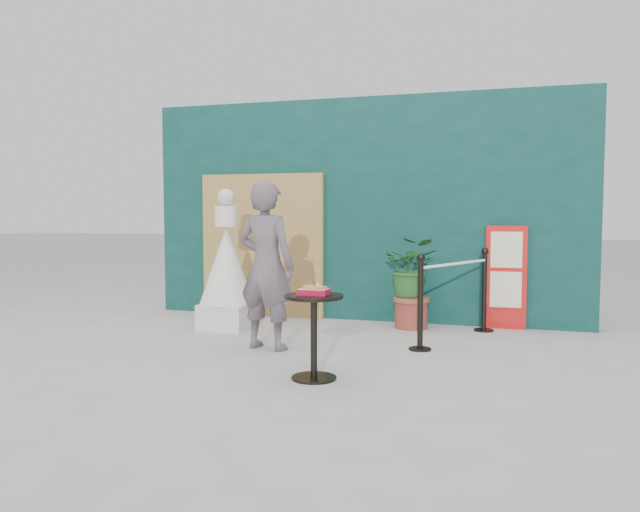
% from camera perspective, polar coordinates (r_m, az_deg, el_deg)
% --- Properties ---
extents(ground, '(60.00, 60.00, 0.00)m').
position_cam_1_polar(ground, '(5.74, -3.65, -10.85)').
color(ground, '#ADAAA5').
rests_on(ground, ground).
extents(back_wall, '(6.00, 0.30, 3.00)m').
position_cam_1_polar(back_wall, '(8.56, 3.91, 4.24)').
color(back_wall, '#0B322D').
rests_on(back_wall, ground).
extents(bamboo_fence, '(1.80, 0.08, 2.00)m').
position_cam_1_polar(bamboo_fence, '(8.81, -5.32, 0.97)').
color(bamboo_fence, tan).
rests_on(bamboo_fence, ground).
extents(woman, '(0.72, 0.54, 1.80)m').
position_cam_1_polar(woman, '(6.68, -4.93, -0.88)').
color(woman, '#62545C').
rests_on(woman, ground).
extents(menu_board, '(0.50, 0.07, 1.30)m').
position_cam_1_polar(menu_board, '(8.17, 16.63, -1.89)').
color(menu_board, red).
rests_on(menu_board, ground).
extents(statue, '(0.69, 0.69, 1.76)m').
position_cam_1_polar(statue, '(7.92, -8.52, -1.45)').
color(statue, silver).
rests_on(statue, ground).
extents(cafe_table, '(0.52, 0.52, 0.75)m').
position_cam_1_polar(cafe_table, '(5.51, -0.56, -6.16)').
color(cafe_table, black).
rests_on(cafe_table, ground).
extents(food_basket, '(0.26, 0.19, 0.11)m').
position_cam_1_polar(food_basket, '(5.46, -0.54, -3.18)').
color(food_basket, '#A9122C').
rests_on(food_basket, cafe_table).
extents(planter, '(0.68, 0.59, 1.15)m').
position_cam_1_polar(planter, '(7.94, 8.37, -1.80)').
color(planter, brown).
rests_on(planter, ground).
extents(stanchion_barrier, '(0.84, 1.54, 1.03)m').
position_cam_1_polar(stanchion_barrier, '(7.33, 12.22, -3.70)').
color(stanchion_barrier, black).
rests_on(stanchion_barrier, ground).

